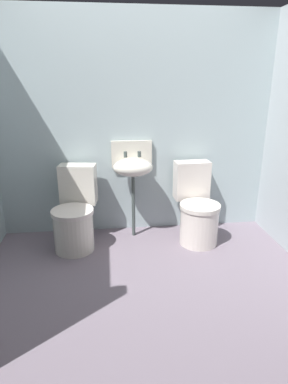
{
  "coord_description": "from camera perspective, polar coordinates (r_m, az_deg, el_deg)",
  "views": [
    {
      "loc": [
        -0.29,
        -2.26,
        1.58
      ],
      "look_at": [
        0.0,
        0.27,
        0.7
      ],
      "focal_mm": 30.53,
      "sensor_mm": 36.0,
      "label": 1
    }
  ],
  "objects": [
    {
      "name": "ground_plane",
      "position": [
        2.8,
        0.66,
        -16.33
      ],
      "size": [
        3.22,
        2.56,
        0.08
      ],
      "primitive_type": "cube",
      "color": "slate"
    },
    {
      "name": "wall_back",
      "position": [
        3.44,
        -1.67,
        11.3
      ],
      "size": [
        3.22,
        0.1,
        2.24
      ],
      "primitive_type": "cube",
      "color": "#A4B6BA",
      "rests_on": "ground"
    },
    {
      "name": "toilet_left",
      "position": [
        3.27,
        -11.95,
        -4.07
      ],
      "size": [
        0.46,
        0.64,
        0.78
      ],
      "rotation": [
        0.0,
        0.0,
        2.99
      ],
      "color": "silver",
      "rests_on": "ground"
    },
    {
      "name": "toilet_right",
      "position": [
        3.37,
        9.2,
        -3.17
      ],
      "size": [
        0.42,
        0.61,
        0.78
      ],
      "rotation": [
        0.0,
        0.0,
        3.2
      ],
      "color": "silver",
      "rests_on": "ground"
    },
    {
      "name": "sink",
      "position": [
        3.3,
        -1.97,
        4.53
      ],
      "size": [
        0.42,
        0.35,
        0.99
      ],
      "color": "#424C4A",
      "rests_on": "ground"
    }
  ]
}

